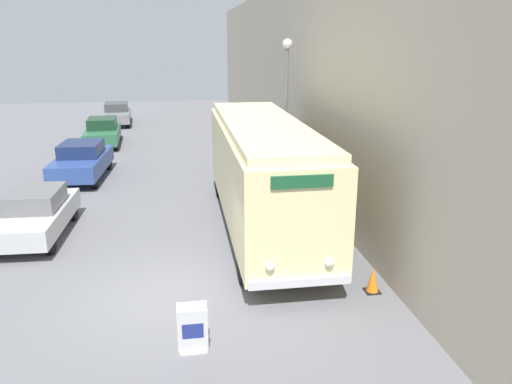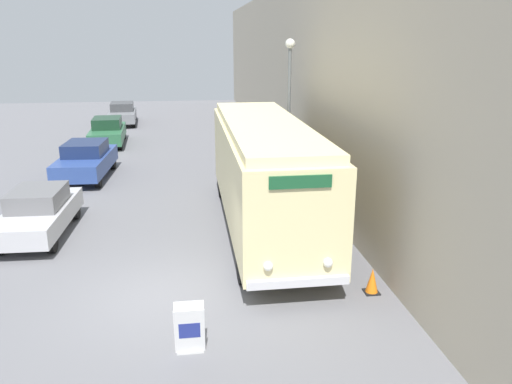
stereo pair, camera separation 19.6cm
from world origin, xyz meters
name	(u,v)px [view 1 (the left image)]	position (x,y,z in m)	size (l,w,h in m)	color
ground_plane	(162,299)	(0.00, 0.00, 0.00)	(80.00, 80.00, 0.00)	slate
building_wall_right	(301,81)	(5.71, 10.00, 4.21)	(0.30, 60.00, 8.41)	#B2A893
vintage_bus	(263,170)	(3.11, 4.18, 1.96)	(2.47, 10.19, 3.47)	black
sign_board	(193,330)	(0.68, -2.23, 0.49)	(0.59, 0.38, 1.01)	gray
streetlamp	(287,95)	(4.63, 7.85, 3.87)	(0.36, 0.36, 5.89)	#595E60
parked_car_near	(36,213)	(-3.87, 4.57, 0.75)	(1.86, 4.26, 1.47)	black
parked_car_mid	(82,160)	(-3.67, 11.33, 0.81)	(2.16, 4.61, 1.59)	black
parked_car_far	(103,132)	(-3.79, 18.69, 0.77)	(2.04, 4.62, 1.55)	black
parked_car_distant	(117,114)	(-3.80, 26.13, 0.78)	(2.14, 4.84, 1.53)	black
traffic_cone	(373,280)	(5.04, -0.43, 0.31)	(0.36, 0.36, 0.64)	black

